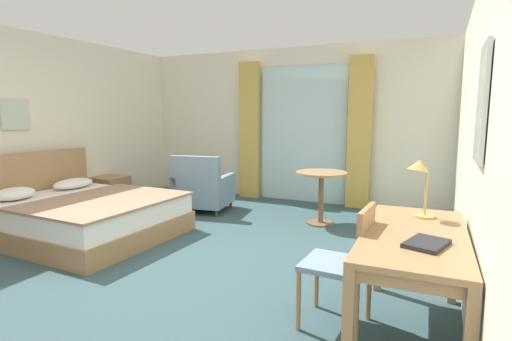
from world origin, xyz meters
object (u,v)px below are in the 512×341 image
bed (82,215)px  framed_picture (15,114)px  writing_desk (414,245)px  desk_lamp (420,175)px  nightstand (110,191)px  armchair_by_window (202,189)px  closed_book (426,244)px  desk_chair (347,259)px  round_cafe_table (321,185)px

bed → framed_picture: framed_picture is taller
writing_desk → desk_lamp: bearing=90.4°
nightstand → armchair_by_window: armchair_by_window is taller
desk_lamp → closed_book: size_ratio=1.62×
closed_book → armchair_by_window: 4.26m
desk_chair → framed_picture: bearing=170.6°
bed → desk_chair: (3.45, -0.76, 0.24)m
nightstand → closed_book: (4.83, -2.30, 0.51)m
writing_desk → desk_lamp: 0.57m
writing_desk → closed_book: closed_book is taller
writing_desk → desk_chair: (-0.43, -0.05, -0.15)m
desk_chair → desk_lamp: 0.83m
nightstand → desk_lamp: desk_lamp is taller
bed → nightstand: 1.59m
desk_lamp → round_cafe_table: 2.54m
writing_desk → armchair_by_window: bearing=143.0°
armchair_by_window → round_cafe_table: size_ratio=1.23×
bed → desk_lamp: 3.97m
bed → framed_picture: size_ratio=5.31×
nightstand → desk_lamp: (4.75, -1.65, 0.82)m
writing_desk → closed_book: size_ratio=5.11×
desk_chair → closed_book: desk_chair is taller
nightstand → desk_chair: desk_chair is taller
nightstand → desk_chair: size_ratio=0.55×
nightstand → writing_desk: size_ratio=0.34×
nightstand → desk_lamp: bearing=-19.2°
desk_lamp → bed: bearing=175.2°
bed → armchair_by_window: (0.67, 1.71, 0.08)m
bed → writing_desk: bearing=-10.4°
bed → round_cafe_table: bed is taller
bed → framed_picture: (-1.12, -0.00, 1.24)m
desk_chair → armchair_by_window: size_ratio=1.00×
closed_book → framed_picture: framed_picture is taller
nightstand → round_cafe_table: 3.47m
bed → desk_lamp: (3.88, -0.32, 0.80)m
writing_desk → closed_book: (0.08, -0.26, 0.10)m
nightstand → round_cafe_table: size_ratio=0.68×
desk_lamp → armchair_by_window: 3.86m
writing_desk → desk_lamp: desk_lamp is taller
desk_lamp → round_cafe_table: desk_lamp is taller
bed → armchair_by_window: size_ratio=2.41×
desk_chair → framed_picture: (-4.57, 0.76, 1.00)m
closed_book → nightstand: bearing=172.1°
bed → desk_lamp: size_ratio=4.71×
writing_desk → framed_picture: size_ratio=3.56×
framed_picture → nightstand: bearing=79.6°
nightstand → round_cafe_table: bearing=7.4°
bed → nightstand: bed is taller
closed_book → round_cafe_table: (-1.41, 2.75, -0.22)m
closed_book → round_cafe_table: bearing=134.6°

